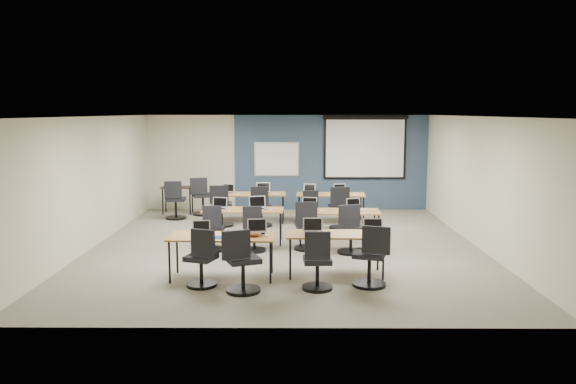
{
  "coord_description": "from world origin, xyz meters",
  "views": [
    {
      "loc": [
        0.12,
        -11.49,
        2.8
      ],
      "look_at": [
        0.05,
        0.4,
        1.09
      ],
      "focal_mm": 35.0,
      "sensor_mm": 36.0,
      "label": 1
    }
  ],
  "objects_px": {
    "training_table_back_left": "(250,195)",
    "task_chair_9": "(261,210)",
    "task_chair_10": "(312,213)",
    "task_chair_8": "(221,209)",
    "spare_chair_a": "(202,199)",
    "task_chair_0": "(202,263)",
    "laptop_3": "(374,230)",
    "task_chair_1": "(241,266)",
    "task_chair_4": "(213,232)",
    "task_chair_2": "(317,265)",
    "training_table_front_left": "(222,238)",
    "laptop_1": "(257,231)",
    "training_table_mid_right": "(338,213)",
    "laptop_6": "(310,206)",
    "task_chair_6": "(307,230)",
    "spare_chair_b": "(175,203)",
    "whiteboard": "(277,159)",
    "task_chair_11": "(341,211)",
    "training_table_back_right": "(331,196)",
    "laptop_11": "(340,191)",
    "training_table_mid_left": "(243,211)",
    "laptop_9": "(263,191)",
    "laptop_2": "(313,230)",
    "laptop_5": "(257,206)",
    "laptop_10": "(310,191)",
    "laptop_4": "(219,206)",
    "utility_table": "(177,190)",
    "task_chair_3": "(371,261)",
    "task_chair_7": "(350,233)",
    "task_chair_5": "(254,233)",
    "laptop_8": "(228,191)",
    "laptop_0": "(201,231)",
    "laptop_7": "(354,207)"
  },
  "relations": [
    {
      "from": "laptop_2",
      "to": "laptop_5",
      "type": "bearing_deg",
      "value": 115.02
    },
    {
      "from": "whiteboard",
      "to": "task_chair_11",
      "type": "relative_size",
      "value": 1.22
    },
    {
      "from": "training_table_back_left",
      "to": "laptop_11",
      "type": "height_order",
      "value": "laptop_11"
    },
    {
      "from": "training_table_back_left",
      "to": "laptop_8",
      "type": "height_order",
      "value": "laptop_8"
    },
    {
      "from": "training_table_back_left",
      "to": "task_chair_9",
      "type": "height_order",
      "value": "task_chair_9"
    },
    {
      "from": "task_chair_8",
      "to": "utility_table",
      "type": "xyz_separation_m",
      "value": [
        -1.42,
        1.74,
        0.22
      ]
    },
    {
      "from": "laptop_10",
      "to": "laptop_11",
      "type": "height_order",
      "value": "laptop_11"
    },
    {
      "from": "task_chair_1",
      "to": "task_chair_6",
      "type": "distance_m",
      "value": 2.94
    },
    {
      "from": "laptop_2",
      "to": "laptop_5",
      "type": "height_order",
      "value": "laptop_5"
    },
    {
      "from": "training_table_back_right",
      "to": "laptop_10",
      "type": "xyz_separation_m",
      "value": [
        -0.53,
        0.14,
        0.11
      ]
    },
    {
      "from": "laptop_11",
      "to": "laptop_1",
      "type": "bearing_deg",
      "value": -123.77
    },
    {
      "from": "task_chair_10",
      "to": "task_chair_8",
      "type": "bearing_deg",
      "value": 160.31
    },
    {
      "from": "task_chair_4",
      "to": "task_chair_2",
      "type": "bearing_deg",
      "value": -50.27
    },
    {
      "from": "training_table_front_left",
      "to": "laptop_1",
      "type": "height_order",
      "value": "laptop_1"
    },
    {
      "from": "spare_chair_b",
      "to": "task_chair_8",
      "type": "bearing_deg",
      "value": -38.39
    },
    {
      "from": "laptop_6",
      "to": "task_chair_6",
      "type": "xyz_separation_m",
      "value": [
        -0.08,
        -0.68,
        -0.37
      ]
    },
    {
      "from": "task_chair_11",
      "to": "task_chair_6",
      "type": "bearing_deg",
      "value": -126.39
    },
    {
      "from": "laptop_1",
      "to": "task_chair_1",
      "type": "xyz_separation_m",
      "value": [
        -0.18,
        -0.92,
        -0.37
      ]
    },
    {
      "from": "training_table_back_left",
      "to": "task_chair_2",
      "type": "relative_size",
      "value": 1.83
    },
    {
      "from": "laptop_10",
      "to": "spare_chair_b",
      "type": "relative_size",
      "value": 0.3
    },
    {
      "from": "training_table_mid_left",
      "to": "training_table_back_left",
      "type": "distance_m",
      "value": 2.34
    },
    {
      "from": "training_table_mid_right",
      "to": "laptop_6",
      "type": "bearing_deg",
      "value": 162.97
    },
    {
      "from": "laptop_10",
      "to": "task_chair_5",
      "type": "bearing_deg",
      "value": -95.48
    },
    {
      "from": "training_table_mid_left",
      "to": "task_chair_7",
      "type": "relative_size",
      "value": 1.7
    },
    {
      "from": "training_table_mid_left",
      "to": "task_chair_10",
      "type": "height_order",
      "value": "task_chair_10"
    },
    {
      "from": "laptop_4",
      "to": "laptop_7",
      "type": "xyz_separation_m",
      "value": [
        2.87,
        -0.05,
        -0.0
      ]
    },
    {
      "from": "task_chair_9",
      "to": "spare_chair_a",
      "type": "distance_m",
      "value": 2.27
    },
    {
      "from": "training_table_mid_right",
      "to": "spare_chair_a",
      "type": "xyz_separation_m",
      "value": [
        -3.42,
        3.39,
        -0.25
      ]
    },
    {
      "from": "training_table_back_left",
      "to": "spare_chair_a",
      "type": "height_order",
      "value": "spare_chair_a"
    },
    {
      "from": "task_chair_0",
      "to": "task_chair_1",
      "type": "height_order",
      "value": "task_chair_1"
    },
    {
      "from": "task_chair_0",
      "to": "laptop_3",
      "type": "distance_m",
      "value": 2.94
    },
    {
      "from": "task_chair_7",
      "to": "task_chair_9",
      "type": "relative_size",
      "value": 1.0
    },
    {
      "from": "training_table_back_right",
      "to": "task_chair_3",
      "type": "bearing_deg",
      "value": -84.22
    },
    {
      "from": "laptop_1",
      "to": "laptop_3",
      "type": "distance_m",
      "value": 1.99
    },
    {
      "from": "task_chair_10",
      "to": "laptop_11",
      "type": "height_order",
      "value": "laptop_11"
    },
    {
      "from": "laptop_0",
      "to": "task_chair_11",
      "type": "bearing_deg",
      "value": 45.86
    },
    {
      "from": "laptop_4",
      "to": "task_chair_7",
      "type": "bearing_deg",
      "value": -9.62
    },
    {
      "from": "laptop_1",
      "to": "task_chair_10",
      "type": "relative_size",
      "value": 0.35
    },
    {
      "from": "task_chair_1",
      "to": "laptop_9",
      "type": "relative_size",
      "value": 2.92
    },
    {
      "from": "training_table_mid_left",
      "to": "task_chair_1",
      "type": "relative_size",
      "value": 1.68
    },
    {
      "from": "whiteboard",
      "to": "spare_chair_b",
      "type": "height_order",
      "value": "whiteboard"
    },
    {
      "from": "training_table_back_right",
      "to": "laptop_2",
      "type": "xyz_separation_m",
      "value": [
        -0.62,
        -4.65,
        0.11
      ]
    },
    {
      "from": "laptop_6",
      "to": "task_chair_7",
      "type": "xyz_separation_m",
      "value": [
        0.77,
        -0.99,
        -0.37
      ]
    },
    {
      "from": "laptop_4",
      "to": "utility_table",
      "type": "bearing_deg",
      "value": 125.5
    },
    {
      "from": "task_chair_0",
      "to": "laptop_9",
      "type": "bearing_deg",
      "value": 102.04
    },
    {
      "from": "task_chair_9",
      "to": "task_chair_10",
      "type": "relative_size",
      "value": 1.07
    },
    {
      "from": "spare_chair_a",
      "to": "spare_chair_b",
      "type": "distance_m",
      "value": 0.85
    },
    {
      "from": "task_chair_9",
      "to": "task_chair_10",
      "type": "xyz_separation_m",
      "value": [
        1.23,
        -0.23,
        -0.03
      ]
    },
    {
      "from": "training_table_back_right",
      "to": "laptop_6",
      "type": "bearing_deg",
      "value": -102.43
    },
    {
      "from": "task_chair_3",
      "to": "task_chair_7",
      "type": "height_order",
      "value": "task_chair_3"
    }
  ]
}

